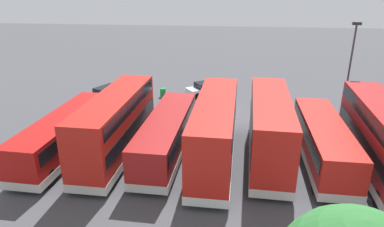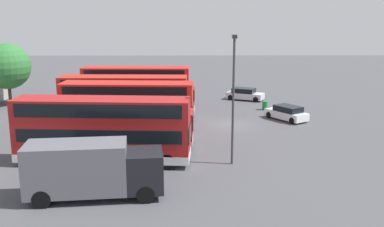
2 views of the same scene
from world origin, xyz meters
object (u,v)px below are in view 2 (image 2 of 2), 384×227
at_px(car_small_green, 287,113).
at_px(car_hatchback_silver, 245,94).
at_px(waste_bin_yellow, 265,106).
at_px(bus_double_decker_near_end, 103,129).
at_px(bus_single_deck_fifth, 137,100).
at_px(bus_double_decker_third, 128,107).
at_px(box_truck_blue, 92,169).
at_px(lamp_post_tall, 233,91).
at_px(bus_single_deck_second, 122,128).
at_px(bus_single_deck_seventh, 139,88).
at_px(bus_double_decker_sixth, 136,87).
at_px(bus_double_decker_fourth, 124,99).

bearing_deg(car_small_green, car_hatchback_silver, 15.48).
xyz_separation_m(car_small_green, waste_bin_yellow, (4.63, 1.35, -0.22)).
height_order(bus_double_decker_near_end, bus_single_deck_fifth, bus_double_decker_near_end).
bearing_deg(bus_double_decker_third, box_truck_blue, 179.11).
distance_m(bus_double_decker_near_end, lamp_post_tall, 9.22).
xyz_separation_m(bus_single_deck_second, bus_single_deck_seventh, (18.28, 0.78, 0.00)).
bearing_deg(box_truck_blue, bus_double_decker_third, -0.89).
bearing_deg(bus_single_deck_seventh, bus_double_decker_near_end, -179.86).
xyz_separation_m(bus_double_decker_near_end, waste_bin_yellow, (17.27, -14.00, -1.98)).
relative_size(bus_single_deck_fifth, car_hatchback_silver, 2.46).
bearing_deg(bus_single_deck_fifth, bus_double_decker_sixth, 8.43).
height_order(bus_double_decker_third, lamp_post_tall, lamp_post_tall).
relative_size(bus_single_deck_fifth, car_small_green, 2.57).
relative_size(bus_double_decker_fourth, box_truck_blue, 1.51).
bearing_deg(car_small_green, bus_double_decker_sixth, 71.12).
xyz_separation_m(bus_double_decker_fourth, bus_double_decker_sixth, (7.03, -0.29, -0.00)).
bearing_deg(bus_double_decker_fourth, bus_single_deck_second, -173.27).
distance_m(bus_double_decker_sixth, bus_single_deck_seventh, 3.89).
relative_size(car_hatchback_silver, lamp_post_tall, 0.53).
height_order(bus_single_deck_seventh, car_hatchback_silver, bus_single_deck_seventh).
height_order(bus_double_decker_third, bus_single_deck_seventh, bus_double_decker_third).
height_order(bus_single_deck_second, bus_single_deck_fifth, same).
height_order(bus_double_decker_near_end, bus_single_deck_seventh, bus_double_decker_near_end).
relative_size(bus_single_deck_fifth, bus_double_decker_sixth, 1.00).
height_order(bus_double_decker_near_end, bus_double_decker_sixth, same).
bearing_deg(car_hatchback_silver, bus_single_deck_second, 148.97).
relative_size(bus_double_decker_near_end, lamp_post_tall, 1.37).
xyz_separation_m(bus_single_deck_second, box_truck_blue, (-9.24, 0.23, 0.08)).
relative_size(bus_double_decker_near_end, bus_single_deck_fifth, 1.04).
relative_size(bus_single_deck_fifth, box_truck_blue, 1.49).
bearing_deg(bus_double_decker_near_end, bus_single_deck_fifth, -2.66).
distance_m(bus_double_decker_near_end, bus_single_deck_seventh, 21.66).
bearing_deg(car_hatchback_silver, waste_bin_yellow, -165.18).
relative_size(bus_double_decker_fourth, bus_single_deck_seventh, 1.02).
distance_m(bus_double_decker_near_end, waste_bin_yellow, 22.32).
distance_m(bus_double_decker_fourth, bus_double_decker_sixth, 7.04).
bearing_deg(bus_single_deck_second, box_truck_blue, 178.59).
height_order(bus_double_decker_fourth, bus_double_decker_sixth, same).
xyz_separation_m(bus_double_decker_near_end, box_truck_blue, (-5.88, -0.50, -0.74)).
bearing_deg(lamp_post_tall, box_truck_blue, 124.15).
bearing_deg(bus_double_decker_fourth, bus_single_deck_seventh, -0.51).
distance_m(bus_double_decker_sixth, lamp_post_tall, 20.22).
bearing_deg(box_truck_blue, car_hatchback_silver, -22.61).
height_order(bus_single_deck_second, box_truck_blue, box_truck_blue).
xyz_separation_m(car_hatchback_silver, waste_bin_yellow, (-5.66, -1.50, -0.23)).
bearing_deg(box_truck_blue, car_small_green, -38.72).
relative_size(bus_single_deck_second, bus_double_decker_sixth, 0.96).
bearing_deg(waste_bin_yellow, car_hatchback_silver, 14.82).
bearing_deg(bus_double_decker_near_end, lamp_post_tall, -91.47).
height_order(bus_double_decker_fourth, waste_bin_yellow, bus_double_decker_fourth).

